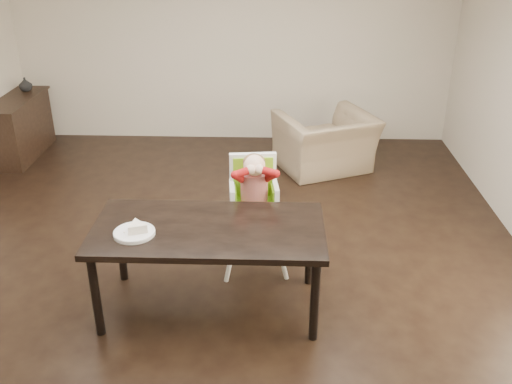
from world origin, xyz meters
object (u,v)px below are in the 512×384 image
dining_table (209,236)px  high_chair (254,187)px  sideboard (21,127)px  armchair (326,133)px

dining_table → high_chair: (0.33, 0.68, 0.10)m
dining_table → high_chair: high_chair is taller
dining_table → sideboard: 4.30m
armchair → sideboard: size_ratio=0.87×
high_chair → dining_table: bearing=-122.1°
high_chair → armchair: 2.37m
dining_table → high_chair: size_ratio=1.64×
dining_table → high_chair: 0.76m
dining_table → sideboard: size_ratio=1.43×
sideboard → armchair: bearing=-4.5°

